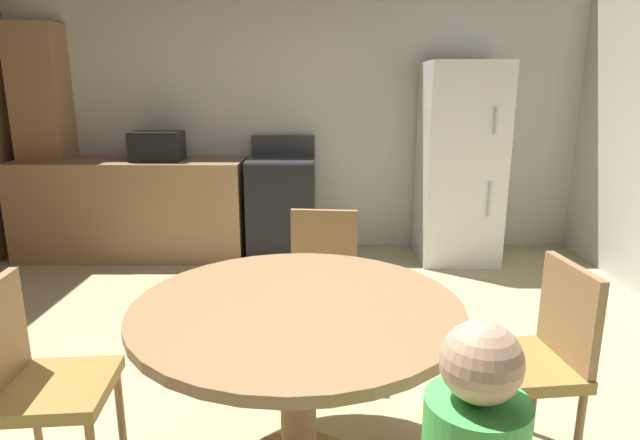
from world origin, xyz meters
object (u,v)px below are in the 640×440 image
Objects in this scene: oven_range at (282,207)px; chair_north at (322,278)px; refrigerator at (460,164)px; microwave at (157,146)px; dining_table at (298,341)px; chair_east at (538,353)px; chair_west at (35,377)px.

oven_range reaches higher than chair_north.
refrigerator reaches higher than oven_range.
refrigerator reaches higher than microwave.
refrigerator is 1.42× the size of dining_table.
chair_east is at bearing 6.69° from dining_table.
refrigerator is at bearing -103.71° from chair_east.
microwave reaches higher than chair_north.
oven_range is 1.26× the size of chair_north.
dining_table is 0.98m from chair_east.
chair_east is at bearing 0.62° from chair_west.
chair_east is 1.94m from chair_west.
chair_north is (-0.88, 0.86, 0.00)m from chair_east.
refrigerator is 2.02× the size of chair_north.
microwave is 0.36× the size of dining_table.
dining_table is 0.98m from chair_north.
oven_range reaches higher than chair_east.
refrigerator reaches higher than chair_north.
refrigerator is 4.00× the size of microwave.
chair_east is 1.00× the size of chair_north.
chair_west is (-0.97, -0.09, -0.10)m from dining_table.
chair_north reaches higher than dining_table.
oven_range is at bearing 95.68° from dining_table.
refrigerator is 2.02× the size of chair_west.
chair_west is (-1.06, -1.06, 0.00)m from chair_north.
chair_east is (2.37, -2.82, -0.53)m from microwave.
chair_north is at bearing -52.76° from microwave.
refrigerator reaches higher than chair_west.
oven_range is 2.01m from chair_north.
chair_west is at bearing -127.38° from refrigerator.
chair_east is (1.26, -2.83, 0.03)m from oven_range.
oven_range is at bearing 178.08° from refrigerator.
refrigerator is 2.72m from microwave.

